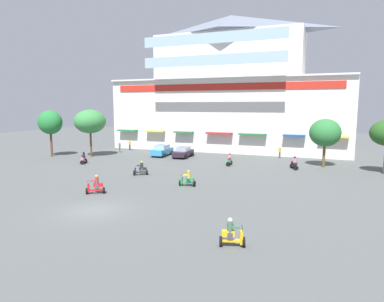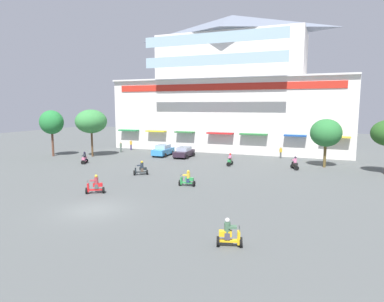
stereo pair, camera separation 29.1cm
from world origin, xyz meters
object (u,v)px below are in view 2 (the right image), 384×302
scooter_rider_5 (141,169)px  scooter_rider_3 (295,164)px  scooter_rider_2 (85,159)px  plaza_tree_2 (52,122)px  scooter_rider_1 (229,235)px  scooter_rider_6 (95,186)px  plaza_tree_3 (326,133)px  scooter_rider_4 (230,161)px  scooter_rider_0 (187,180)px  pedestrian_0 (121,146)px  pedestrian_1 (131,144)px  pedestrian_2 (281,152)px  plaza_tree_0 (91,121)px  parked_car_0 (163,150)px  parked_car_1 (184,152)px

scooter_rider_5 → scooter_rider_3: bearing=31.9°
scooter_rider_2 → plaza_tree_2: bearing=158.1°
scooter_rider_1 → scooter_rider_6: 14.45m
plaza_tree_3 → scooter_rider_4: plaza_tree_3 is taller
plaza_tree_3 → scooter_rider_0: size_ratio=3.79×
scooter_rider_1 → scooter_rider_2: bearing=143.3°
scooter_rider_4 → pedestrian_0: bearing=165.2°
scooter_rider_0 → scooter_rider_3: scooter_rider_3 is taller
plaza_tree_3 → scooter_rider_2: bearing=-163.3°
pedestrian_0 → pedestrian_1: bearing=90.4°
scooter_rider_0 → scooter_rider_3: bearing=55.1°
scooter_rider_6 → pedestrian_1: pedestrian_1 is taller
pedestrian_1 → scooter_rider_6: bearing=-64.2°
scooter_rider_0 → pedestrian_2: size_ratio=0.95×
scooter_rider_4 → scooter_rider_2: bearing=-162.7°
scooter_rider_1 → pedestrian_2: 30.89m
scooter_rider_1 → pedestrian_1: bearing=129.1°
scooter_rider_2 → scooter_rider_5: bearing=-18.9°
plaza_tree_0 → pedestrian_0: bearing=75.3°
scooter_rider_1 → plaza_tree_0: bearing=139.3°
scooter_rider_2 → scooter_rider_4: size_ratio=0.99×
plaza_tree_2 → scooter_rider_0: bearing=-21.0°
scooter_rider_0 → scooter_rider_3: (8.29, 11.87, 0.01)m
plaza_tree_3 → scooter_rider_1: size_ratio=3.69×
parked_car_0 → scooter_rider_1: (17.22, -26.87, -0.17)m
pedestrian_2 → pedestrian_0: bearing=-172.6°
parked_car_0 → pedestrian_2: 16.49m
scooter_rider_0 → scooter_rider_3: 14.48m
scooter_rider_0 → pedestrian_0: size_ratio=0.95×
scooter_rider_2 → pedestrian_1: (-1.52, 13.25, 0.30)m
plaza_tree_0 → pedestrian_0: size_ratio=4.21×
scooter_rider_1 → scooter_rider_4: bearing=105.2°
scooter_rider_5 → scooter_rider_2: bearing=161.1°
pedestrian_1 → pedestrian_0: bearing=-89.6°
pedestrian_1 → scooter_rider_1: bearing=-50.9°
parked_car_1 → scooter_rider_3: size_ratio=2.75×
plaza_tree_3 → scooter_rider_1: bearing=-99.7°
plaza_tree_2 → scooter_rider_6: (18.57, -14.63, -4.17)m
scooter_rider_2 → pedestrian_0: pedestrian_0 is taller
scooter_rider_5 → scooter_rider_6: (0.28, -7.89, 0.05)m
plaza_tree_2 → plaza_tree_3: size_ratio=1.15×
pedestrian_2 → plaza_tree_3: bearing=-41.9°
parked_car_1 → pedestrian_0: (-11.10, 1.17, 0.16)m
parked_car_1 → pedestrian_1: bearing=159.7°
plaza_tree_0 → scooter_rider_2: (2.85, -5.16, -4.34)m
scooter_rider_0 → pedestrian_2: pedestrian_2 is taller
scooter_rider_6 → plaza_tree_2: bearing=141.8°
plaza_tree_3 → scooter_rider_3: 5.34m
scooter_rider_2 → parked_car_0: bearing=56.5°
scooter_rider_2 → pedestrian_0: size_ratio=0.95×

